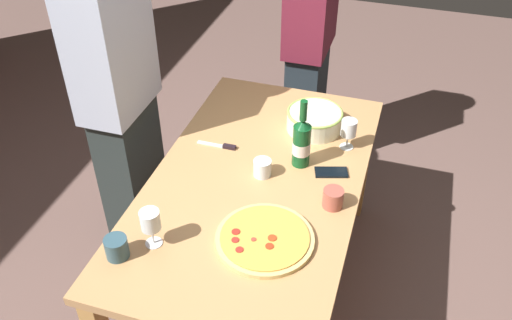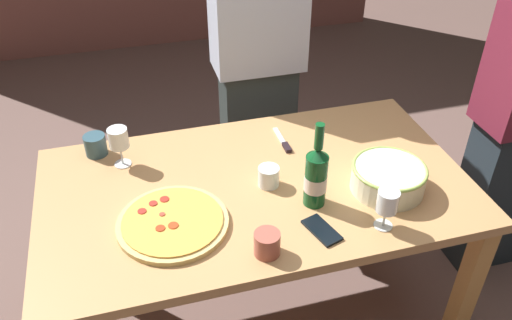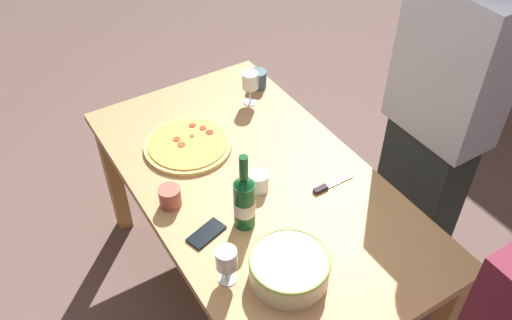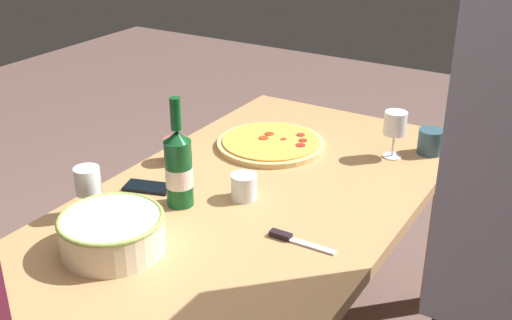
% 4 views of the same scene
% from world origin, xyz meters
% --- Properties ---
extents(ground_plane, '(8.00, 8.00, 0.00)m').
position_xyz_m(ground_plane, '(0.00, 0.00, 0.00)').
color(ground_plane, brown).
extents(dining_table, '(1.60, 0.90, 0.75)m').
position_xyz_m(dining_table, '(0.00, 0.00, 0.66)').
color(dining_table, tan).
rests_on(dining_table, ground).
extents(pizza, '(0.38, 0.38, 0.03)m').
position_xyz_m(pizza, '(-0.33, -0.14, 0.76)').
color(pizza, '#DBBB72').
rests_on(pizza, dining_table).
extents(serving_bowl, '(0.27, 0.27, 0.10)m').
position_xyz_m(serving_bowl, '(0.46, -0.15, 0.80)').
color(serving_bowl, '#E9E9C8').
rests_on(serving_bowl, dining_table).
extents(wine_bottle, '(0.08, 0.08, 0.33)m').
position_xyz_m(wine_bottle, '(0.17, -0.16, 0.87)').
color(wine_bottle, '#104C22').
rests_on(wine_bottle, dining_table).
extents(wine_glass_near_pizza, '(0.07, 0.07, 0.15)m').
position_xyz_m(wine_glass_near_pizza, '(0.36, -0.33, 0.85)').
color(wine_glass_near_pizza, white).
rests_on(wine_glass_near_pizza, dining_table).
extents(wine_glass_by_bottle, '(0.08, 0.08, 0.16)m').
position_xyz_m(wine_glass_by_bottle, '(-0.47, 0.26, 0.86)').
color(wine_glass_by_bottle, white).
rests_on(wine_glass_by_bottle, dining_table).
extents(cup_amber, '(0.09, 0.09, 0.09)m').
position_xyz_m(cup_amber, '(-0.57, 0.36, 0.79)').
color(cup_amber, '#31515F').
rests_on(cup_amber, dining_table).
extents(cup_ceramic, '(0.09, 0.09, 0.08)m').
position_xyz_m(cup_ceramic, '(-0.06, -0.35, 0.79)').
color(cup_ceramic, '#AB5445').
rests_on(cup_ceramic, dining_table).
extents(cup_spare, '(0.08, 0.08, 0.08)m').
position_xyz_m(cup_spare, '(0.04, -0.02, 0.79)').
color(cup_spare, white).
rests_on(cup_spare, dining_table).
extents(cell_phone, '(0.11, 0.16, 0.01)m').
position_xyz_m(cell_phone, '(0.15, -0.30, 0.76)').
color(cell_phone, black).
rests_on(cell_phone, dining_table).
extents(pizza_knife, '(0.02, 0.19, 0.02)m').
position_xyz_m(pizza_knife, '(0.18, 0.23, 0.76)').
color(pizza_knife, silver).
rests_on(pizza_knife, dining_table).
extents(person_guest_left, '(0.42, 0.24, 1.72)m').
position_xyz_m(person_guest_left, '(0.22, 0.76, 0.88)').
color(person_guest_left, '#293230').
rests_on(person_guest_left, ground).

